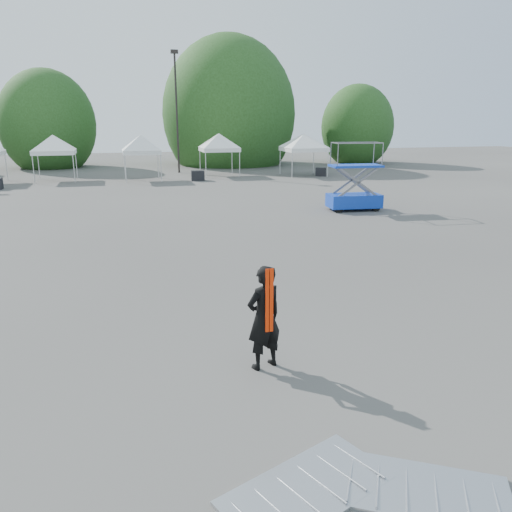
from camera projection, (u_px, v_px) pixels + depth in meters
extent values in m
plane|color=#474442|center=(220.00, 309.00, 12.11)|extent=(120.00, 120.00, 0.00)
cylinder|color=black|center=(177.00, 115.00, 41.33)|extent=(0.16, 0.16, 9.50)
cube|color=black|center=(174.00, 52.00, 40.03)|extent=(0.60, 0.25, 0.30)
cylinder|color=#382314|center=(51.00, 155.00, 46.88)|extent=(0.36, 0.36, 2.27)
ellipsoid|color=#214416|center=(48.00, 124.00, 46.13)|extent=(4.16, 4.16, 4.78)
cylinder|color=#382314|center=(230.00, 150.00, 50.28)|extent=(0.36, 0.36, 2.80)
ellipsoid|color=#214416|center=(229.00, 114.00, 49.36)|extent=(5.12, 5.12, 5.89)
cylinder|color=#382314|center=(356.00, 152.00, 51.87)|extent=(0.36, 0.36, 2.10)
ellipsoid|color=#214416|center=(357.00, 127.00, 51.18)|extent=(3.84, 3.84, 4.42)
cylinder|color=silver|center=(6.00, 167.00, 36.95)|extent=(0.06, 0.06, 2.00)
cylinder|color=silver|center=(33.00, 169.00, 35.26)|extent=(0.06, 0.06, 2.00)
cylinder|color=silver|center=(74.00, 168.00, 35.96)|extent=(0.06, 0.06, 2.00)
cylinder|color=silver|center=(39.00, 166.00, 37.77)|extent=(0.06, 0.06, 2.00)
cylinder|color=silver|center=(76.00, 165.00, 38.47)|extent=(0.06, 0.06, 2.00)
cube|color=white|center=(54.00, 152.00, 36.58)|extent=(2.91, 2.91, 0.30)
pyramid|color=white|center=(52.00, 135.00, 36.25)|extent=(4.11, 4.11, 1.10)
cylinder|color=silver|center=(126.00, 169.00, 35.52)|extent=(0.06, 0.06, 2.00)
cylinder|color=silver|center=(161.00, 168.00, 36.16)|extent=(0.06, 0.06, 2.00)
cylinder|color=silver|center=(125.00, 166.00, 37.84)|extent=(0.06, 0.06, 2.00)
cylinder|color=silver|center=(158.00, 165.00, 38.48)|extent=(0.06, 0.06, 2.00)
cube|color=white|center=(142.00, 152.00, 36.71)|extent=(2.70, 2.70, 0.30)
pyramid|color=white|center=(141.00, 135.00, 36.38)|extent=(3.81, 3.81, 1.10)
cylinder|color=silver|center=(206.00, 165.00, 38.49)|extent=(0.06, 0.06, 2.00)
cylinder|color=silver|center=(240.00, 164.00, 39.19)|extent=(0.06, 0.06, 2.00)
cylinder|color=silver|center=(200.00, 162.00, 41.00)|extent=(0.06, 0.06, 2.00)
cylinder|color=silver|center=(232.00, 161.00, 41.69)|extent=(0.06, 0.06, 2.00)
cube|color=white|center=(219.00, 149.00, 39.80)|extent=(2.90, 2.90, 0.30)
pyramid|color=white|center=(219.00, 133.00, 39.47)|extent=(4.10, 4.10, 1.10)
cylinder|color=silver|center=(292.00, 165.00, 38.49)|extent=(0.06, 0.06, 2.00)
cylinder|color=silver|center=(328.00, 164.00, 39.26)|extent=(0.06, 0.06, 2.00)
cylinder|color=silver|center=(280.00, 162.00, 41.26)|extent=(0.06, 0.06, 2.00)
cylinder|color=silver|center=(314.00, 161.00, 42.03)|extent=(0.06, 0.06, 2.00)
cube|color=white|center=(304.00, 149.00, 39.97)|extent=(3.18, 3.18, 0.30)
pyramid|color=white|center=(304.00, 133.00, 39.64)|extent=(4.50, 4.50, 1.10)
imported|color=black|center=(264.00, 318.00, 9.05)|extent=(0.83, 0.69, 1.97)
cube|color=#F42B04|center=(267.00, 301.00, 8.76)|extent=(0.16, 0.03, 1.18)
cube|color=#0D29AA|center=(354.00, 201.00, 25.05)|extent=(2.71, 1.54, 0.65)
cube|color=#0D29AA|center=(356.00, 166.00, 24.59)|extent=(2.59, 1.48, 0.11)
cylinder|color=black|center=(339.00, 209.00, 24.46)|extent=(0.40, 0.20, 0.39)
cylinder|color=black|center=(376.00, 208.00, 24.78)|extent=(0.40, 0.20, 0.39)
cylinder|color=black|center=(332.00, 205.00, 25.48)|extent=(0.40, 0.20, 0.39)
cylinder|color=black|center=(368.00, 204.00, 25.81)|extent=(0.40, 0.20, 0.39)
cube|color=#A6A9AE|center=(307.00, 489.00, 6.20)|extent=(2.42, 1.82, 0.05)
cube|color=#A6A9AE|center=(421.00, 491.00, 6.17)|extent=(2.36, 2.01, 0.05)
cube|color=black|center=(198.00, 176.00, 37.05)|extent=(1.03, 0.83, 0.74)
cube|color=black|center=(321.00, 172.00, 39.99)|extent=(1.04, 0.94, 0.65)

